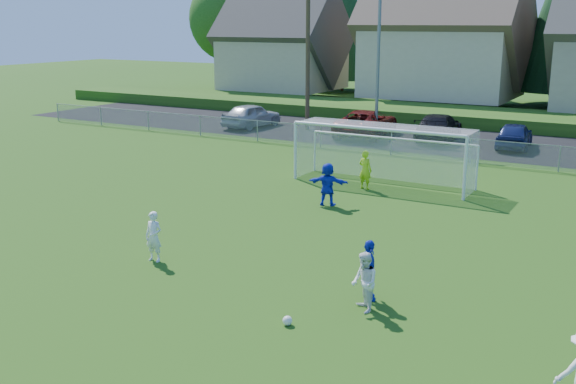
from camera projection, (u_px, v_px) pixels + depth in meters
The scene contains 19 objects.
ground at pixel (106, 333), 14.65m from camera, with size 160.00×160.00×0.00m, color #193D0C.
asphalt_lot at pixel (460, 142), 37.78m from camera, with size 60.00×60.00×0.00m, color black.
grass_embankment at pixel (493, 119), 43.99m from camera, with size 70.00×6.00×0.80m, color #1E420F.
soccer_ball at pixel (287, 321), 14.99m from camera, with size 0.22×0.22×0.22m, color white.
player_white_a at pixel (154, 237), 18.87m from camera, with size 0.52×0.34×1.44m, color white.
player_white_b at pixel (364, 282), 15.59m from camera, with size 0.69×0.54×1.43m, color white.
player_blue_a at pixel (369, 270), 16.22m from camera, with size 0.89×0.37×1.51m, color #152BC8.
player_blue_b at pixel (328, 184), 24.63m from camera, with size 1.48×0.47×1.59m, color #152BC8.
goalkeeper at pixel (365, 170), 27.02m from camera, with size 0.57×0.38×1.57m, color #B9EB1B.
car_a at pixel (251, 115), 42.83m from camera, with size 1.80×4.48×1.53m, color #A4A7AC.
car_c at pixel (366, 123), 39.43m from camera, with size 2.59×5.63×1.56m, color #610F0B.
car_d at pixel (438, 127), 38.32m from camera, with size 2.09×5.13×1.49m, color black.
car_e at pixel (514, 135), 35.78m from camera, with size 1.64×4.07×1.39m, color navy.
soccer_goal at pixel (385, 145), 27.75m from camera, with size 7.42×1.90×2.50m.
chainlink_fence at pixel (430, 146), 33.00m from camera, with size 52.06×0.06×1.20m.
streetlight at pixel (379, 53), 37.47m from camera, with size 1.38×0.18×9.00m.
utility_pole at pixel (308, 46), 40.67m from camera, with size 1.60×0.26×10.00m.
houses_row at pixel (554, 10), 47.60m from camera, with size 53.90×11.45×13.27m.
tree_row at pixel (554, 17), 53.43m from camera, with size 65.98×12.36×13.80m.
Camera 1 is at (10.13, -9.69, 6.59)m, focal length 42.00 mm.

